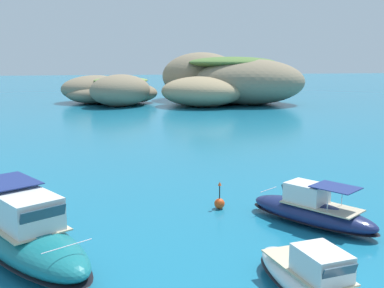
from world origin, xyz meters
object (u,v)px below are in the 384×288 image
(motorboat_white, at_px, (315,283))
(channel_buoy, at_px, (219,203))
(islet_small, at_px, (109,90))
(motorboat_teal, at_px, (26,237))
(motorboat_navy, at_px, (311,211))
(islet_large, at_px, (228,82))

(motorboat_white, bearing_deg, channel_buoy, 95.53)
(islet_small, height_order, motorboat_teal, islet_small)
(motorboat_navy, bearing_deg, motorboat_teal, -172.40)
(islet_small, bearing_deg, islet_large, -4.40)
(islet_small, relative_size, motorboat_white, 3.20)
(motorboat_white, bearing_deg, islet_small, 95.85)
(islet_large, height_order, motorboat_teal, islet_large)
(islet_large, bearing_deg, motorboat_navy, -100.22)
(motorboat_navy, xyz_separation_m, channel_buoy, (-3.84, 3.03, -0.34))
(channel_buoy, bearing_deg, motorboat_navy, -38.24)
(motorboat_teal, xyz_separation_m, channel_buoy, (9.05, 4.75, -0.58))
(islet_small, xyz_separation_m, motorboat_white, (6.93, -67.71, -1.64))
(motorboat_white, xyz_separation_m, motorboat_navy, (2.89, 6.82, 0.04))
(motorboat_white, relative_size, motorboat_teal, 0.72)
(motorboat_teal, bearing_deg, islet_large, 68.87)
(islet_large, relative_size, motorboat_navy, 4.42)
(islet_small, relative_size, channel_buoy, 14.40)
(islet_small, bearing_deg, motorboat_teal, -92.80)
(motorboat_white, xyz_separation_m, motorboat_teal, (-10.00, 5.10, 0.28))
(motorboat_white, xyz_separation_m, channel_buoy, (-0.95, 9.85, -0.30))
(motorboat_teal, bearing_deg, channel_buoy, 27.70)
(islet_large, height_order, channel_buoy, islet_large)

